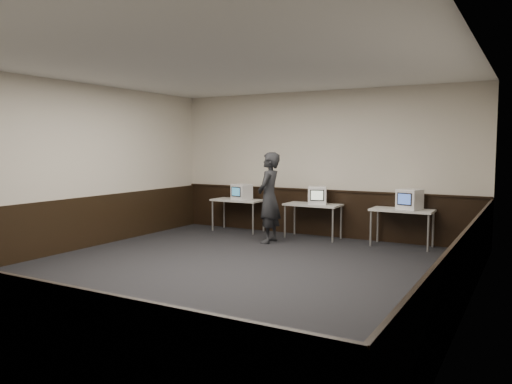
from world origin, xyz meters
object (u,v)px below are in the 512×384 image
emac_left (242,192)px  desk_center (313,207)px  desk_left (238,202)px  person (269,198)px  emac_right (410,199)px  emac_center (317,195)px  desk_right (402,213)px

emac_left → desk_center: bearing=12.6°
desk_left → emac_left: bearing=-20.1°
desk_center → emac_left: (-1.77, -0.05, 0.26)m
desk_left → person: (1.30, -0.90, 0.25)m
desk_left → emac_right: 3.94m
emac_center → person: bearing=-148.9°
emac_center → person: (-0.71, -0.87, -0.01)m
desk_right → emac_right: size_ratio=2.35×
emac_left → person: (1.17, -0.85, -0.00)m
desk_center → desk_right: same height
desk_right → person: 2.67m
emac_left → desk_right: bearing=11.8°
desk_center → person: (-0.60, -0.90, 0.25)m
emac_left → emac_center: 1.88m
emac_right → person: size_ratio=0.27×
person → desk_center: bearing=140.1°
person → emac_center: bearing=134.3°
person → desk_right: bearing=103.4°
desk_right → emac_center: bearing=-179.0°
desk_center → emac_right: (2.03, 0.01, 0.27)m
desk_left → emac_right: (3.93, 0.01, 0.27)m
desk_center → person: size_ratio=0.64×
desk_left → desk_right: same height
desk_right → emac_left: size_ratio=2.67×
emac_right → emac_left: bearing=-164.3°
desk_center → emac_right: size_ratio=2.35×
emac_left → person: bearing=-25.1°
desk_right → desk_left: bearing=180.0°
emac_left → desk_left: bearing=170.9°
desk_left → emac_left: 0.29m
desk_center → emac_left: size_ratio=2.67×
desk_right → emac_right: emac_right is taller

